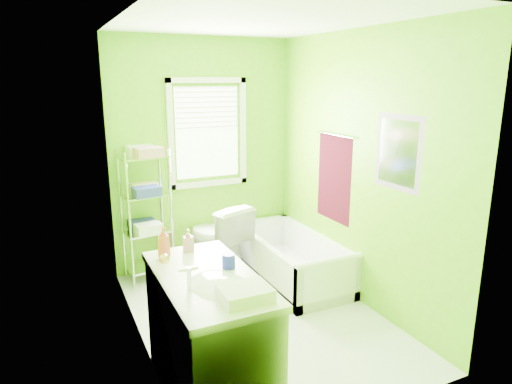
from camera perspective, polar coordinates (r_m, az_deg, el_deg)
name	(u,v)px	position (r m, az deg, el deg)	size (l,w,h in m)	color
ground	(258,316)	(4.40, 0.24, -15.28)	(2.90, 2.90, 0.00)	silver
room_envelope	(258,152)	(3.88, 0.26, 5.04)	(2.14, 2.94, 2.62)	#5CA307
window	(208,127)	(5.20, -6.06, 8.04)	(0.92, 0.05, 1.22)	white
door	(172,280)	(2.79, -10.45, -10.71)	(0.09, 0.80, 2.00)	white
right_wall_decor	(357,168)	(4.44, 12.53, 2.90)	(0.04, 1.48, 1.17)	#3B0613
bathtub	(291,265)	(5.09, 4.40, -9.06)	(0.73, 1.56, 0.51)	white
toilet	(217,238)	(5.15, -4.88, -5.75)	(0.46, 0.81, 0.82)	white
vanity	(209,333)	(3.25, -5.85, -17.16)	(0.61, 1.19, 1.13)	silver
wire_shelf_unit	(147,200)	(4.99, -13.48, -1.02)	(0.52, 0.42, 1.47)	silver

